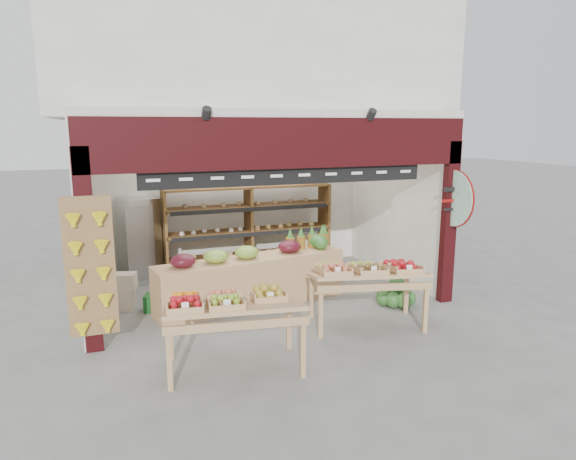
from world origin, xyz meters
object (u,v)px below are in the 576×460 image
at_px(refrigerator, 139,240).
at_px(display_table_right, 367,272).
at_px(mid_counter, 252,279).
at_px(watermelon_pile, 395,295).
at_px(cardboard_stack, 139,295).
at_px(back_shelving, 249,214).
at_px(display_table_left, 224,305).

distance_m(refrigerator, display_table_right, 4.48).
distance_m(mid_counter, watermelon_pile, 2.37).
height_order(cardboard_stack, watermelon_pile, cardboard_stack).
bearing_deg(back_shelving, watermelon_pile, -56.78).
bearing_deg(display_table_left, mid_counter, 65.11).
distance_m(refrigerator, watermelon_pile, 4.76).
bearing_deg(watermelon_pile, display_table_right, -146.26).
height_order(back_shelving, mid_counter, back_shelving).
distance_m(mid_counter, display_table_left, 2.28).
distance_m(cardboard_stack, display_table_right, 3.66).
bearing_deg(back_shelving, display_table_left, -110.38).
xyz_separation_m(mid_counter, display_table_right, (1.32, -1.42, 0.37)).
bearing_deg(refrigerator, mid_counter, -71.13).
bearing_deg(watermelon_pile, back_shelving, 123.22).
relative_size(back_shelving, display_table_right, 1.84).
bearing_deg(watermelon_pile, mid_counter, 159.05).
xyz_separation_m(back_shelving, refrigerator, (-2.07, 0.20, -0.40)).
relative_size(cardboard_stack, display_table_left, 0.59).
distance_m(back_shelving, watermelon_pile, 3.31).
bearing_deg(cardboard_stack, display_table_right, -31.77).
bearing_deg(refrigerator, back_shelving, -25.27).
bearing_deg(mid_counter, refrigerator, 128.74).
relative_size(display_table_right, watermelon_pile, 2.86).
distance_m(refrigerator, cardboard_stack, 1.62).
relative_size(mid_counter, display_table_left, 1.85).
height_order(refrigerator, mid_counter, refrigerator).
xyz_separation_m(display_table_right, watermelon_pile, (0.87, 0.58, -0.65)).
relative_size(mid_counter, watermelon_pile, 5.17).
bearing_deg(mid_counter, cardboard_stack, 164.71).
xyz_separation_m(back_shelving, mid_counter, (-0.47, -1.79, -0.75)).
relative_size(back_shelving, display_table_left, 1.88).
bearing_deg(cardboard_stack, mid_counter, -15.29).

